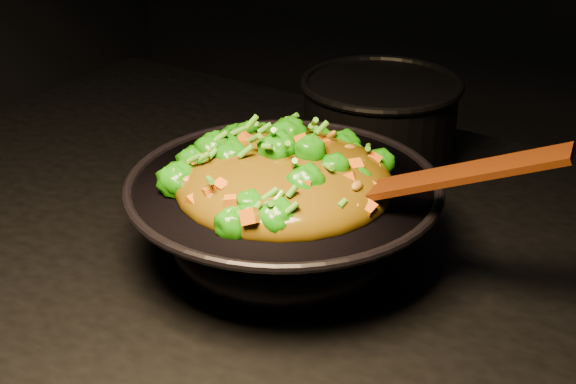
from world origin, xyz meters
The scene contains 4 objects.
wok centered at (0.07, -0.03, 0.95)m, with size 0.35×0.35×0.10m, color black, non-canonical shape.
stir_fry centered at (0.07, -0.03, 1.04)m, with size 0.25×0.25×0.09m, color #1C7708, non-canonical shape.
spatula centered at (0.24, -0.02, 1.05)m, with size 0.28×0.04×0.01m, color #3E1D07.
back_pot centered at (0.04, 0.28, 0.96)m, with size 0.22×0.22×0.13m, color black.
Camera 1 is at (0.50, -0.72, 1.42)m, focal length 50.00 mm.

